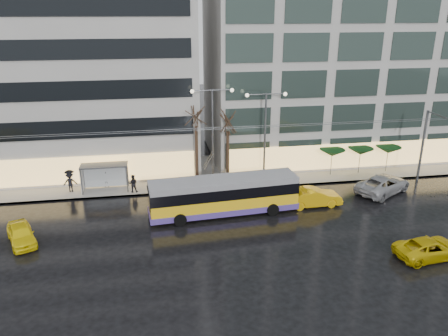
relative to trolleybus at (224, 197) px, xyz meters
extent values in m
plane|color=black|center=(-1.96, -4.20, -1.52)|extent=(140.00, 140.00, 0.00)
cube|color=gray|center=(0.04, 9.80, -1.45)|extent=(80.00, 10.00, 0.15)
cube|color=slate|center=(0.04, 4.85, -1.45)|extent=(80.00, 0.10, 0.15)
cube|color=#A5A39E|center=(-17.96, 14.80, 9.63)|extent=(34.00, 14.00, 22.00)
cube|color=#A5A39E|center=(17.04, 14.80, 11.13)|extent=(32.00, 14.00, 25.00)
cube|color=yellow|center=(0.00, 0.00, -0.47)|extent=(12.17, 3.47, 1.50)
cube|color=#543E9B|center=(0.00, 0.00, -0.97)|extent=(12.21, 3.51, 0.50)
cube|color=black|center=(0.00, 0.00, 0.63)|extent=(12.19, 3.49, 0.90)
cube|color=gray|center=(0.00, 0.00, 1.33)|extent=(12.17, 3.47, 0.50)
cube|color=black|center=(6.01, 0.49, 0.48)|extent=(0.25, 2.30, 1.30)
cube|color=black|center=(-6.01, -0.49, 0.48)|extent=(0.25, 2.30, 1.30)
cylinder|color=black|center=(3.69, 1.56, -1.02)|extent=(1.03, 0.43, 1.00)
cylinder|color=black|center=(3.89, -0.94, -1.02)|extent=(1.03, 0.43, 1.00)
cylinder|color=black|center=(-3.89, 0.94, -1.02)|extent=(1.03, 0.43, 1.00)
cylinder|color=black|center=(-3.69, -1.56, -1.02)|extent=(1.03, 0.43, 1.00)
cylinder|color=#595B60|center=(-1.07, 0.87, 2.78)|extent=(0.36, 3.72, 2.63)
cylinder|color=#595B60|center=(-1.11, 1.36, 2.78)|extent=(0.36, 3.72, 2.63)
cylinder|color=#595B60|center=(20.04, 4.30, 1.98)|extent=(0.24, 0.24, 7.00)
cube|color=#595B60|center=(20.04, 1.80, 5.38)|extent=(0.10, 5.00, 0.10)
cylinder|color=#595B60|center=(-0.96, 1.55, 5.28)|extent=(42.00, 0.04, 0.04)
cylinder|color=#595B60|center=(-0.96, 2.05, 5.28)|extent=(42.00, 0.04, 0.04)
cube|color=#595B60|center=(-9.96, 6.30, 1.08)|extent=(4.20, 1.60, 0.12)
cube|color=silver|center=(-9.96, 7.00, -0.17)|extent=(4.00, 0.05, 2.20)
cube|color=white|center=(-12.01, 6.30, -0.17)|extent=(0.10, 1.40, 2.20)
cylinder|color=#595B60|center=(-11.96, 5.60, -0.17)|extent=(0.10, 0.10, 2.40)
cylinder|color=#595B60|center=(-11.96, 7.00, -0.17)|extent=(0.10, 0.10, 2.40)
cylinder|color=#595B60|center=(-7.96, 5.60, -0.17)|extent=(0.10, 0.10, 2.40)
cylinder|color=#595B60|center=(-7.96, 7.00, -0.17)|extent=(0.10, 0.10, 2.40)
cylinder|color=#595B60|center=(0.04, 6.60, 3.13)|extent=(0.18, 0.18, 9.00)
cylinder|color=#595B60|center=(-0.86, 6.60, 7.53)|extent=(1.80, 0.10, 0.10)
cylinder|color=#595B60|center=(0.94, 6.60, 7.53)|extent=(1.80, 0.10, 0.10)
sphere|color=#FFF2CC|center=(-1.76, 6.60, 7.48)|extent=(0.36, 0.36, 0.36)
sphere|color=#FFF2CC|center=(1.84, 6.60, 7.48)|extent=(0.36, 0.36, 0.36)
cylinder|color=#595B60|center=(5.04, 6.60, 2.88)|extent=(0.18, 0.18, 8.50)
cylinder|color=#595B60|center=(4.14, 6.60, 7.03)|extent=(1.80, 0.10, 0.10)
cylinder|color=#595B60|center=(5.94, 6.60, 7.03)|extent=(1.80, 0.10, 0.10)
sphere|color=#FFF2CC|center=(3.24, 6.60, 6.98)|extent=(0.36, 0.36, 0.36)
sphere|color=#FFF2CC|center=(6.84, 6.60, 6.98)|extent=(0.36, 0.36, 0.36)
cylinder|color=black|center=(-1.46, 6.80, 1.43)|extent=(0.28, 0.28, 5.60)
cylinder|color=black|center=(1.54, 7.00, 1.08)|extent=(0.28, 0.28, 4.90)
cylinder|color=#595B60|center=(12.04, 6.80, -0.27)|extent=(0.06, 0.06, 2.20)
cone|color=#0F3712|center=(12.04, 6.80, 0.93)|extent=(2.50, 2.50, 0.70)
cylinder|color=#595B60|center=(15.04, 6.80, -0.27)|extent=(0.06, 0.06, 2.20)
cone|color=#0F3712|center=(15.04, 6.80, 0.93)|extent=(2.50, 2.50, 0.70)
cylinder|color=#595B60|center=(18.04, 6.80, -0.27)|extent=(0.06, 0.06, 2.20)
cone|color=#0F3712|center=(18.04, 6.80, 0.93)|extent=(2.50, 2.50, 0.70)
imported|color=yellow|center=(-15.13, -2.32, -0.83)|extent=(3.09, 4.40, 1.39)
imported|color=#F2B40C|center=(7.78, 0.30, -0.73)|extent=(4.88, 1.86, 1.59)
imported|color=gold|center=(12.66, -8.86, -0.85)|extent=(5.07, 2.75, 1.35)
imported|color=#A0A1A5|center=(15.09, 1.98, -0.70)|extent=(6.49, 5.32, 1.64)
imported|color=black|center=(-9.98, 7.14, -0.58)|extent=(0.59, 0.40, 1.58)
imported|color=#E04A97|center=(-9.98, 7.14, 0.38)|extent=(1.00, 1.01, 0.88)
imported|color=black|center=(-7.46, 5.51, -0.54)|extent=(0.85, 0.68, 1.65)
imported|color=black|center=(-13.10, 6.52, -0.45)|extent=(1.26, 0.80, 1.85)
imported|color=black|center=(-13.10, 6.52, 0.38)|extent=(0.90, 0.90, 0.72)
camera|label=1|loc=(-5.28, -32.08, 14.38)|focal=35.00mm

